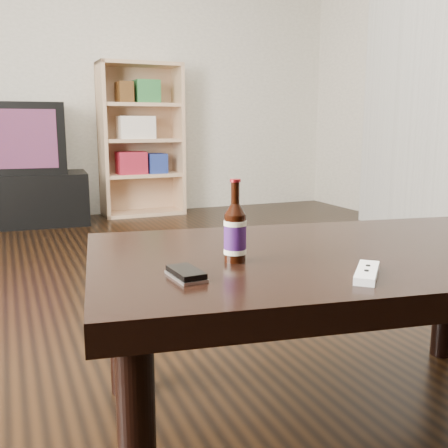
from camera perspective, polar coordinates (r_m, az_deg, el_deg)
name	(u,v)px	position (r m, az deg, el deg)	size (l,w,h in m)	color
floor	(193,327)	(2.27, -3.35, -11.15)	(5.00, 6.00, 0.01)	black
wall_back	(80,67)	(5.07, -15.36, 16.17)	(5.00, 0.02, 2.70)	#B4AD9E
chimney_breast	(433,56)	(4.44, 21.75, 16.63)	(0.30, 1.20, 2.70)	white
tv_stand	(20,199)	(4.75, -21.28, 2.53)	(1.10, 0.55, 0.44)	black
tv	(16,138)	(4.71, -21.71, 8.66)	(0.80, 0.53, 0.58)	black
bookshelf	(139,137)	(5.00, -9.19, 9.31)	(0.76, 0.36, 1.39)	tan
coffee_table	(338,274)	(1.49, 12.33, -5.30)	(1.45, 0.98, 0.50)	black
beer_bottle	(235,233)	(1.31, 1.22, -0.98)	(0.06, 0.06, 0.21)	black
phone	(186,274)	(1.18, -4.16, -5.44)	(0.07, 0.12, 0.02)	silver
remote	(367,273)	(1.23, 15.29, -5.14)	(0.14, 0.15, 0.02)	white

